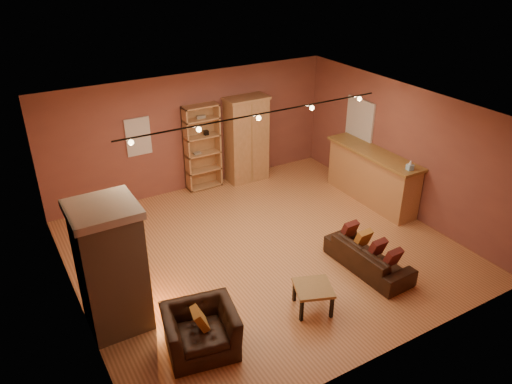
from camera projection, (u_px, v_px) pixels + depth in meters
floor at (264, 249)px, 9.81m from camera, size 7.00×7.00×0.00m
ceiling at (265, 113)px, 8.53m from camera, size 7.00×7.00×0.00m
back_wall at (192, 132)px, 11.67m from camera, size 7.00×0.02×2.80m
left_wall at (68, 238)px, 7.60m from camera, size 0.02×6.50×2.80m
right_wall at (403, 149)px, 10.74m from camera, size 0.02×6.50×2.80m
fireplace at (112, 267)px, 7.50m from camera, size 1.01×0.98×2.12m
back_window at (138, 137)px, 11.00m from camera, size 0.56×0.04×0.86m
bookcase at (201, 146)px, 11.81m from camera, size 0.85×0.33×2.08m
armoire at (246, 139)px, 12.19m from camera, size 1.05×0.60×2.13m
bar_counter at (372, 176)px, 11.37m from camera, size 0.67×2.55×1.22m
tissue_box at (410, 166)px, 10.19m from camera, size 0.13×0.13×0.21m
right_window at (360, 120)px, 11.69m from camera, size 0.05×0.90×1.00m
loveseat at (369, 252)px, 9.10m from camera, size 0.58×1.77×0.74m
armchair at (200, 324)px, 7.26m from camera, size 1.17×0.88×0.92m
coffee_table at (313, 290)px, 8.09m from camera, size 0.77×0.77×0.45m
track_rail at (259, 116)px, 8.73m from camera, size 5.20×0.09×0.13m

